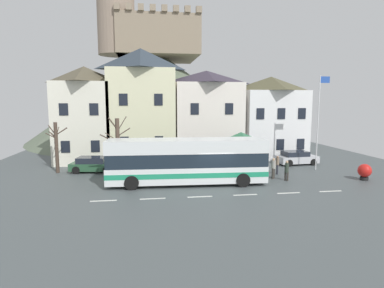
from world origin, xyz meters
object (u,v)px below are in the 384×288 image
parked_car_01 (296,158)px  parked_car_02 (231,159)px  townhouse_03 (270,117)px  bus_shelter (241,138)px  transit_bus (187,162)px  bare_tree_01 (118,148)px  townhouse_00 (86,114)px  public_bench (230,161)px  pedestrian_03 (277,164)px  pedestrian_00 (247,165)px  townhouse_02 (206,115)px  harbour_buoy (365,171)px  bare_tree_00 (56,146)px  townhouse_01 (142,105)px  hilltop_castle (158,93)px  pedestrian_01 (273,168)px  flagpole (319,117)px  parked_car_00 (94,165)px  pedestrian_02 (287,170)px

parked_car_01 → parked_car_02: bearing=174.7°
townhouse_03 → bus_shelter: (-5.39, -6.99, -1.48)m
transit_bus → parked_car_02: 8.02m
bus_shelter → bare_tree_01: bare_tree_01 is taller
townhouse_00 → public_bench: bearing=-20.0°
bus_shelter → bare_tree_01: (-10.32, -1.80, -0.39)m
pedestrian_03 → bus_shelter: bearing=148.9°
bus_shelter → public_bench: bearing=98.7°
pedestrian_00 → townhouse_02: bearing=101.6°
pedestrian_03 → public_bench: pedestrian_03 is taller
bus_shelter → harbour_buoy: (8.55, -4.55, -2.18)m
transit_bus → bare_tree_01: (-5.11, 1.97, 0.83)m
public_bench → bare_tree_00: 15.50m
townhouse_00 → bare_tree_00: 6.33m
townhouse_01 → pedestrian_00: 12.86m
parked_car_02 → pedestrian_03: (2.87, -4.01, 0.21)m
public_bench → bare_tree_00: (-15.38, -0.59, 1.82)m
hilltop_castle → bare_tree_01: hilltop_castle is taller
pedestrian_01 → flagpole: 7.01m
bus_shelter → parked_car_00: (-12.69, 1.51, -2.26)m
pedestrian_02 → hilltop_castle: bearing=106.4°
townhouse_00 → pedestrian_00: townhouse_00 is taller
townhouse_02 → flagpole: 11.43m
townhouse_03 → pedestrian_03: (-2.68, -8.62, -3.52)m
bus_shelter → bare_tree_00: size_ratio=0.83×
pedestrian_00 → public_bench: 3.87m
transit_bus → parked_car_01: 13.01m
townhouse_00 → bare_tree_00: (-1.49, -5.63, -2.49)m
townhouse_02 → pedestrian_03: size_ratio=5.92×
bus_shelter → parked_car_02: bearing=94.0°
public_bench → pedestrian_01: bearing=-68.3°
bare_tree_00 → bus_shelter: bearing=-5.9°
pedestrian_02 → bus_shelter: bearing=122.9°
transit_bus → pedestrian_01: size_ratio=7.05×
townhouse_00 → parked_car_00: bearing=-75.0°
flagpole → bare_tree_00: 22.89m
parked_car_02 → bare_tree_01: 11.14m
townhouse_00 → pedestrian_01: townhouse_00 is taller
flagpole → transit_bus: bearing=-164.2°
parked_car_00 → townhouse_01: bearing=59.0°
parked_car_01 → bare_tree_00: size_ratio=0.91×
pedestrian_01 → townhouse_00: bearing=147.2°
pedestrian_01 → flagpole: (5.19, 2.73, 3.84)m
public_bench → hilltop_castle: bearing=104.0°
pedestrian_03 → flagpole: size_ratio=0.19×
bare_tree_01 → townhouse_02: bearing=46.0°
townhouse_01 → parked_car_00: (-4.13, -5.12, -5.04)m
townhouse_01 → flagpole: (15.51, -6.96, -0.95)m
pedestrian_03 → public_bench: 4.92m
townhouse_01 → bare_tree_00: (-7.16, -5.01, -3.38)m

